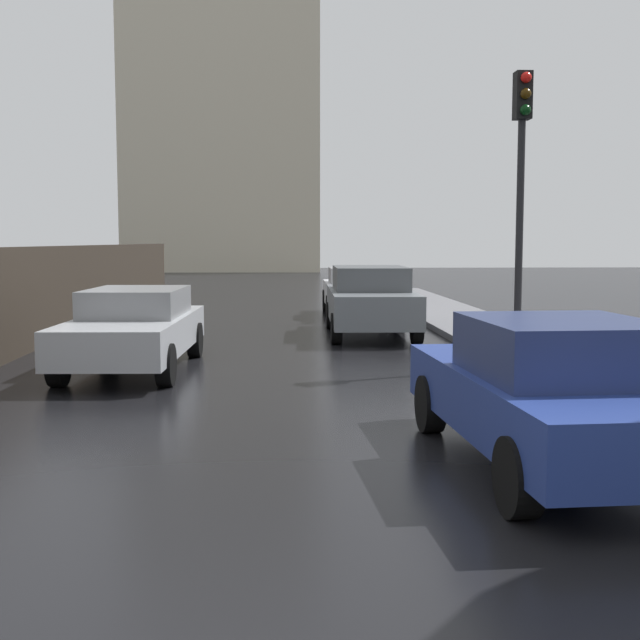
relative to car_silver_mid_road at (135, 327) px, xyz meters
name	(u,v)px	position (x,y,z in m)	size (l,w,h in m)	color
car_silver_mid_road	(135,327)	(0.00, 0.00, 0.00)	(1.89, 4.60, 1.31)	#B2B5BA
car_blue_far_ahead	(552,391)	(4.84, -5.97, 0.01)	(1.97, 4.32, 1.39)	navy
car_white_behind_camera	(358,291)	(4.54, 9.23, 0.02)	(1.96, 3.99, 1.35)	silver
car_grey_far_lane	(370,299)	(4.35, 4.64, 0.10)	(1.95, 4.51, 1.51)	slate
traffic_light	(521,163)	(6.23, -0.16, 2.64)	(0.26, 0.39, 4.62)	black
distant_tower	(226,79)	(-1.34, 46.41, 12.85)	(13.58, 11.04, 30.75)	beige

